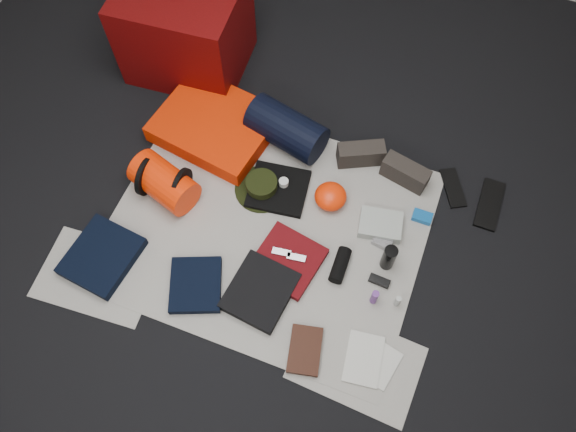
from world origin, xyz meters
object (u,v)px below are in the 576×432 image
(sleeping_pad, at_px, (215,125))
(water_bottle, at_px, (389,258))
(stuff_sack, at_px, (164,182))
(red_cabinet, at_px, (185,29))
(navy_duffel, at_px, (286,129))
(compact_camera, at_px, (382,242))
(paperback_book, at_px, (305,350))

(sleeping_pad, xyz_separation_m, water_bottle, (1.14, -0.44, 0.03))
(sleeping_pad, relative_size, stuff_sack, 1.79)
(stuff_sack, bearing_deg, red_cabinet, 106.96)
(navy_duffel, height_order, compact_camera, navy_duffel)
(red_cabinet, distance_m, compact_camera, 1.65)
(red_cabinet, bearing_deg, compact_camera, -32.32)
(navy_duffel, distance_m, paperback_book, 1.20)
(compact_camera, height_order, paperback_book, compact_camera)
(sleeping_pad, distance_m, paperback_book, 1.35)
(compact_camera, xyz_separation_m, paperback_book, (-0.18, -0.66, -0.00))
(stuff_sack, xyz_separation_m, navy_duffel, (0.48, 0.54, 0.01))
(stuff_sack, bearing_deg, sleeping_pad, 80.02)
(red_cabinet, relative_size, navy_duffel, 1.52)
(red_cabinet, height_order, water_bottle, red_cabinet)
(red_cabinet, distance_m, water_bottle, 1.73)
(sleeping_pad, relative_size, compact_camera, 6.31)
(paperback_book, bearing_deg, navy_duffel, 102.61)
(paperback_book, bearing_deg, red_cabinet, 118.97)
(navy_duffel, bearing_deg, compact_camera, -17.72)
(red_cabinet, bearing_deg, stuff_sack, -77.39)
(red_cabinet, height_order, paperback_book, red_cabinet)
(water_bottle, xyz_separation_m, paperback_book, (-0.23, -0.56, -0.07))
(red_cabinet, xyz_separation_m, navy_duffel, (0.75, -0.34, -0.15))
(water_bottle, bearing_deg, compact_camera, 117.97)
(red_cabinet, relative_size, compact_camera, 6.70)
(water_bottle, relative_size, compact_camera, 1.75)
(sleeping_pad, distance_m, stuff_sack, 0.47)
(water_bottle, bearing_deg, paperback_book, -112.68)
(navy_duffel, relative_size, compact_camera, 4.41)
(red_cabinet, distance_m, navy_duffel, 0.84)
(red_cabinet, distance_m, sleeping_pad, 0.59)
(sleeping_pad, relative_size, navy_duffel, 1.43)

